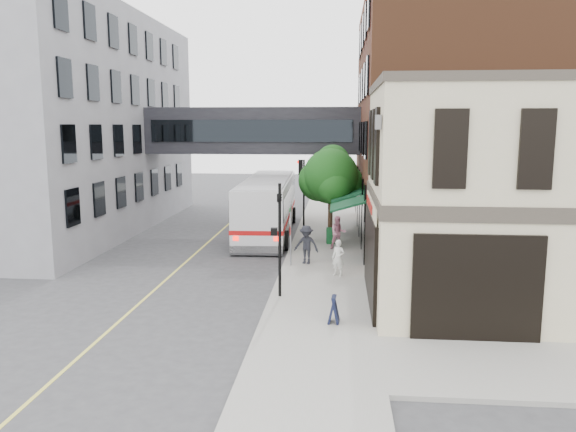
% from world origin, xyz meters
% --- Properties ---
extents(ground, '(120.00, 120.00, 0.00)m').
position_xyz_m(ground, '(0.00, 0.00, 0.00)').
color(ground, '#38383A').
rests_on(ground, ground).
extents(sidewalk_main, '(4.00, 60.00, 0.15)m').
position_xyz_m(sidewalk_main, '(2.00, 14.00, 0.07)').
color(sidewalk_main, gray).
rests_on(sidewalk_main, ground).
extents(corner_building, '(10.19, 8.12, 8.45)m').
position_xyz_m(corner_building, '(8.97, 2.00, 4.21)').
color(corner_building, '#C3BB95').
rests_on(corner_building, ground).
extents(brick_building, '(13.76, 18.00, 14.00)m').
position_xyz_m(brick_building, '(9.98, 15.00, 6.99)').
color(brick_building, '#562F1B').
rests_on(brick_building, ground).
extents(opposite_building, '(14.00, 24.00, 14.00)m').
position_xyz_m(opposite_building, '(-17.00, 16.00, 7.00)').
color(opposite_building, gray).
rests_on(opposite_building, ground).
extents(skyway_bridge, '(14.00, 3.18, 3.00)m').
position_xyz_m(skyway_bridge, '(-3.00, 18.00, 6.50)').
color(skyway_bridge, black).
rests_on(skyway_bridge, ground).
extents(traffic_signal_near, '(0.44, 0.22, 4.60)m').
position_xyz_m(traffic_signal_near, '(0.37, 2.00, 2.98)').
color(traffic_signal_near, black).
rests_on(traffic_signal_near, sidewalk_main).
extents(traffic_signal_far, '(0.53, 0.28, 4.50)m').
position_xyz_m(traffic_signal_far, '(0.26, 17.00, 3.34)').
color(traffic_signal_far, black).
rests_on(traffic_signal_far, sidewalk_main).
extents(street_sign_pole, '(0.08, 0.75, 3.00)m').
position_xyz_m(street_sign_pole, '(0.39, 7.00, 1.93)').
color(street_sign_pole, gray).
rests_on(street_sign_pole, sidewalk_main).
extents(street_tree, '(3.80, 3.20, 5.60)m').
position_xyz_m(street_tree, '(2.19, 13.22, 3.91)').
color(street_tree, '#382619').
rests_on(street_tree, sidewalk_main).
extents(lane_marking, '(0.12, 40.00, 0.01)m').
position_xyz_m(lane_marking, '(-5.00, 10.00, 0.01)').
color(lane_marking, '#D8CC4C').
rests_on(lane_marking, ground).
extents(bus, '(3.46, 12.99, 3.47)m').
position_xyz_m(bus, '(-1.80, 15.49, 1.95)').
color(bus, silver).
rests_on(bus, ground).
extents(pedestrian_a, '(0.70, 0.60, 1.63)m').
position_xyz_m(pedestrian_a, '(2.69, 5.31, 0.96)').
color(pedestrian_a, white).
rests_on(pedestrian_a, sidewalk_main).
extents(pedestrian_b, '(1.00, 0.85, 1.81)m').
position_xyz_m(pedestrian_b, '(2.67, 10.86, 1.06)').
color(pedestrian_b, pink).
rests_on(pedestrian_b, sidewalk_main).
extents(pedestrian_c, '(1.36, 0.98, 1.89)m').
position_xyz_m(pedestrian_c, '(1.13, 7.40, 1.10)').
color(pedestrian_c, black).
rests_on(pedestrian_c, sidewalk_main).
extents(newspaper_box, '(0.49, 0.45, 0.91)m').
position_xyz_m(newspaper_box, '(2.23, 12.24, 0.61)').
color(newspaper_box, '#135326').
rests_on(newspaper_box, sidewalk_main).
extents(sandwich_board, '(0.38, 0.55, 0.94)m').
position_xyz_m(sandwich_board, '(2.56, -0.85, 0.62)').
color(sandwich_board, black).
rests_on(sandwich_board, sidewalk_main).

